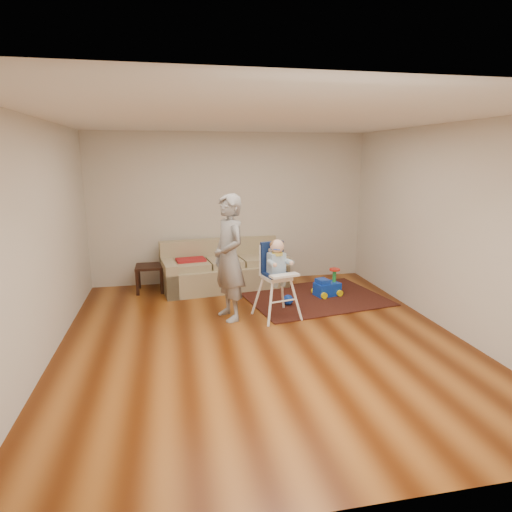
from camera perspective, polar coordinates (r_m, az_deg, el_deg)
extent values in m
plane|color=#4D1E06|center=(5.55, 0.83, -11.03)|extent=(5.50, 5.50, 0.00)
cube|color=beige|center=(7.83, -3.41, 6.33)|extent=(5.00, 0.04, 2.70)
cube|color=beige|center=(5.24, -26.95, 1.54)|extent=(0.04, 5.50, 2.70)
cube|color=beige|center=(6.18, 24.21, 3.37)|extent=(0.04, 5.50, 2.70)
cube|color=white|center=(5.09, 0.93, 17.94)|extent=(5.00, 5.50, 0.04)
cube|color=#A61C20|center=(7.42, -8.69, -0.51)|extent=(0.53, 0.38, 0.04)
cube|color=black|center=(7.13, 7.85, -5.53)|extent=(2.40, 1.96, 0.02)
sphere|color=blue|center=(6.71, 4.29, -5.84)|extent=(0.16, 0.16, 0.16)
cylinder|color=blue|center=(5.87, 2.50, 0.87)|extent=(0.04, 0.12, 0.01)
imported|color=gray|center=(5.98, -3.62, -0.26)|extent=(0.61, 0.75, 1.78)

